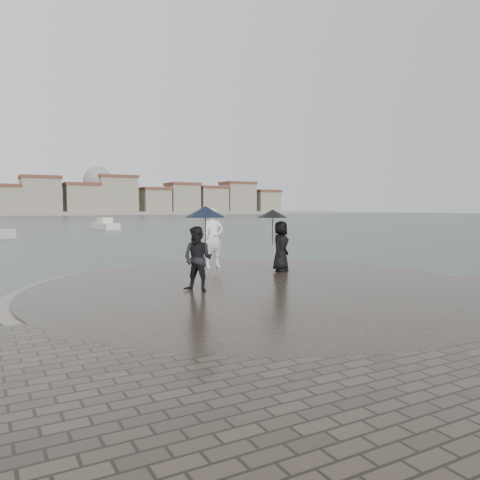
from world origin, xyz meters
TOP-DOWN VIEW (x-y plane):
  - ground at (0.00, 0.00)m, footprint 400.00×400.00m
  - kerb_ring at (0.00, 3.50)m, footprint 12.50×12.50m
  - quay_tip at (0.00, 3.50)m, footprint 11.90×11.90m
  - statue at (0.38, 7.33)m, footprint 0.75×0.52m
  - visitor_left at (-1.82, 3.50)m, footprint 1.23×1.09m
  - visitor_right at (1.77, 5.50)m, footprint 1.20×1.03m
  - boats at (-0.27, 39.83)m, footprint 15.97×20.17m

SIDE VIEW (x-z plane):
  - ground at x=0.00m, z-range 0.00..0.00m
  - kerb_ring at x=0.00m, z-range 0.00..0.32m
  - quay_tip at x=0.00m, z-range 0.00..0.36m
  - boats at x=-0.27m, z-range -0.37..1.13m
  - statue at x=0.38m, z-range 0.36..2.34m
  - visitor_right at x=1.77m, z-range 0.48..2.43m
  - visitor_left at x=-1.82m, z-range 0.45..2.49m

